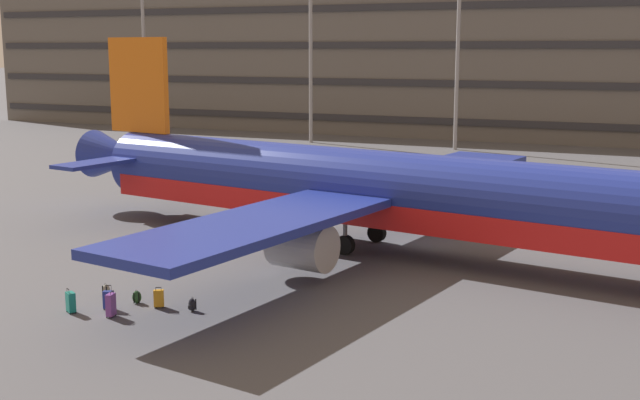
% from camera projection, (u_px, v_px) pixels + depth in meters
% --- Properties ---
extents(ground_plane, '(600.00, 600.00, 0.00)m').
position_uv_depth(ground_plane, '(411.00, 246.00, 39.32)').
color(ground_plane, '#4C4C51').
extents(terminal_structure, '(140.81, 15.15, 15.61)m').
position_uv_depth(terminal_structure, '(565.00, 64.00, 85.85)').
color(terminal_structure, '#605B56').
rests_on(terminal_structure, ground_plane).
extents(airliner, '(38.51, 31.39, 9.99)m').
position_uv_depth(airliner, '(379.00, 192.00, 37.90)').
color(airliner, navy).
rests_on(airliner, ground_plane).
extents(light_mast_far_left, '(1.80, 0.50, 22.47)m').
position_uv_depth(light_mast_far_left, '(143.00, 15.00, 88.30)').
color(light_mast_far_left, gray).
rests_on(light_mast_far_left, ground_plane).
extents(light_mast_left, '(1.80, 0.50, 23.28)m').
position_uv_depth(light_mast_left, '(311.00, 8.00, 80.31)').
color(light_mast_left, gray).
rests_on(light_mast_left, ground_plane).
extents(suitcase_navy, '(0.41, 0.30, 0.91)m').
position_uv_depth(suitcase_navy, '(108.00, 300.00, 29.66)').
color(suitcase_navy, navy).
rests_on(suitcase_navy, ground_plane).
extents(suitcase_scuffed, '(0.42, 0.36, 0.80)m').
position_uv_depth(suitcase_scuffed, '(159.00, 298.00, 29.86)').
color(suitcase_scuffed, orange).
rests_on(suitcase_scuffed, ground_plane).
extents(suitcase_orange, '(0.29, 0.42, 0.95)m').
position_uv_depth(suitcase_orange, '(111.00, 305.00, 28.82)').
color(suitcase_orange, '#72388C').
rests_on(suitcase_orange, ground_plane).
extents(suitcase_upright, '(0.48, 0.43, 0.91)m').
position_uv_depth(suitcase_upright, '(71.00, 302.00, 29.27)').
color(suitcase_upright, '#147266').
rests_on(suitcase_upright, ground_plane).
extents(backpack_teal, '(0.41, 0.39, 0.53)m').
position_uv_depth(backpack_teal, '(137.00, 297.00, 30.40)').
color(backpack_teal, '#264C26').
rests_on(backpack_teal, ground_plane).
extents(backpack_black, '(0.33, 0.27, 0.45)m').
position_uv_depth(backpack_black, '(106.00, 290.00, 31.48)').
color(backpack_black, gray).
rests_on(backpack_black, ground_plane).
extents(backpack_small, '(0.34, 0.32, 0.53)m').
position_uv_depth(backpack_small, '(192.00, 305.00, 29.47)').
color(backpack_small, black).
rests_on(backpack_small, ground_plane).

